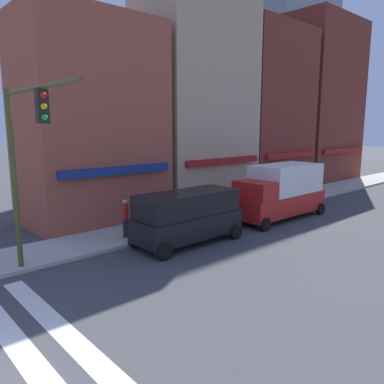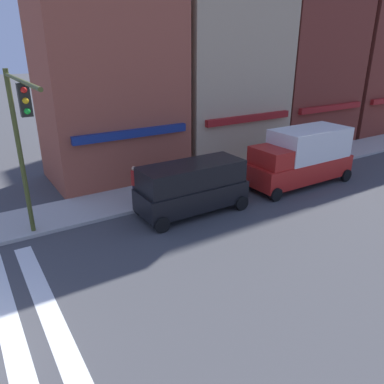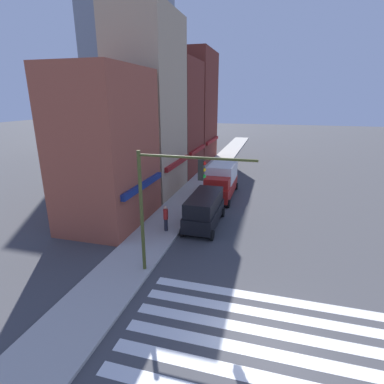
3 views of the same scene
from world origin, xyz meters
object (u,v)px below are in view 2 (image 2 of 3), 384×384
(van_black, at_px, (192,186))
(pedestrian_red_jacket, at_px, (135,183))
(traffic_signal, at_px, (22,132))
(box_truck_red, at_px, (301,156))
(pedestrian_grey_coat, at_px, (340,144))

(van_black, relative_size, pedestrian_red_jacket, 2.83)
(traffic_signal, relative_size, box_truck_red, 1.04)
(pedestrian_red_jacket, bearing_deg, traffic_signal, -85.46)
(box_truck_red, bearing_deg, van_black, -179.73)
(traffic_signal, xyz_separation_m, van_black, (6.59, -0.39, -3.17))
(box_truck_red, distance_m, pedestrian_red_jacket, 9.08)
(traffic_signal, bearing_deg, box_truck_red, -1.63)
(box_truck_red, height_order, pedestrian_red_jacket, box_truck_red)
(van_black, height_order, box_truck_red, box_truck_red)
(traffic_signal, distance_m, pedestrian_grey_coat, 19.78)
(van_black, distance_m, pedestrian_red_jacket, 2.88)
(traffic_signal, bearing_deg, pedestrian_grey_coat, 4.49)
(box_truck_red, xyz_separation_m, pedestrian_red_jacket, (-8.79, 2.24, -0.51))
(van_black, xyz_separation_m, pedestrian_red_jacket, (-1.80, 2.24, -0.21))
(van_black, relative_size, box_truck_red, 0.81)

